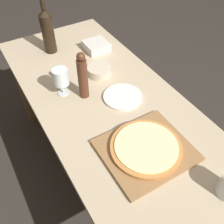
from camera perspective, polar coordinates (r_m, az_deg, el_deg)
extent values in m
plane|color=#2D2823|center=(1.95, -0.31, -13.76)|extent=(12.00, 12.00, 0.00)
cube|color=tan|center=(1.38, -0.42, 1.55)|extent=(0.73, 1.78, 0.03)
cylinder|color=brown|center=(2.16, -18.85, 4.78)|extent=(0.06, 0.06, 0.70)
cylinder|color=brown|center=(2.29, -4.38, 10.08)|extent=(0.06, 0.06, 0.70)
cube|color=olive|center=(1.17, 7.35, -8.22)|extent=(0.38, 0.34, 0.02)
cylinder|color=#BC7A3D|center=(1.16, 7.44, -7.69)|extent=(0.32, 0.32, 0.02)
cylinder|color=beige|center=(1.15, 7.49, -7.34)|extent=(0.28, 0.28, 0.01)
cylinder|color=black|center=(1.75, -13.70, 16.17)|extent=(0.08, 0.08, 0.24)
cone|color=black|center=(1.69, -14.55, 20.28)|extent=(0.08, 0.08, 0.03)
cylinder|color=black|center=(1.66, -14.95, 22.13)|extent=(0.03, 0.03, 0.09)
cylinder|color=#4C2819|center=(1.35, -6.35, 7.15)|extent=(0.05, 0.05, 0.22)
sphere|color=#4C2819|center=(1.27, -6.83, 11.87)|extent=(0.04, 0.04, 0.04)
cylinder|color=silver|center=(1.45, -10.51, 4.13)|extent=(0.06, 0.06, 0.00)
cylinder|color=silver|center=(1.43, -10.69, 5.15)|extent=(0.01, 0.01, 0.06)
cylinder|color=silver|center=(1.38, -11.11, 7.52)|extent=(0.08, 0.08, 0.09)
cylinder|color=beige|center=(1.55, -2.81, 8.98)|extent=(0.14, 0.14, 0.05)
cylinder|color=silver|center=(1.40, 2.37, 3.29)|extent=(0.21, 0.21, 0.01)
cube|color=beige|center=(1.77, -3.46, 14.16)|extent=(0.15, 0.15, 0.05)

